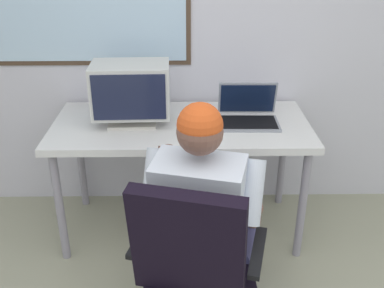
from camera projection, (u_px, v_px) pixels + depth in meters
desk at (181, 133)px, 2.73m from camera, size 1.53×0.72×0.76m
office_chair at (194, 261)px, 1.92m from camera, size 0.63×0.60×0.95m
person_seated at (205, 209)px, 2.11m from camera, size 0.63×0.84×1.20m
crt_monitor at (131, 90)px, 2.60m from camera, size 0.45×0.30×0.36m
laptop at (248, 112)px, 2.70m from camera, size 0.36×0.29×0.22m
wine_glass at (193, 121)px, 2.49m from camera, size 0.07×0.07×0.14m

